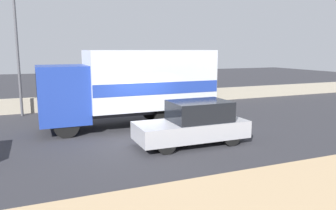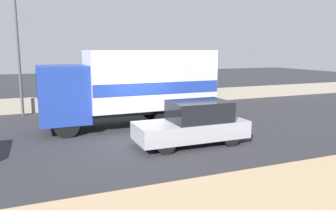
# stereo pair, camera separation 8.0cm
# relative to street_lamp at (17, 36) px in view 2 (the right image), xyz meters

# --- Properties ---
(ground_plane) EXTENTS (80.00, 80.00, 0.00)m
(ground_plane) POSITION_rel_street_lamp_xyz_m (4.85, -7.07, -4.20)
(ground_plane) COLOR #2D2D33
(stone_wall_backdrop) EXTENTS (60.00, 0.35, 0.83)m
(stone_wall_backdrop) POSITION_rel_street_lamp_xyz_m (4.85, 0.77, -3.78)
(stone_wall_backdrop) COLOR #A39984
(stone_wall_backdrop) RESTS_ON ground_plane
(street_lamp) EXTENTS (0.56, 0.28, 7.29)m
(street_lamp) POSITION_rel_street_lamp_xyz_m (0.00, 0.00, 0.00)
(street_lamp) COLOR #4C4C51
(street_lamp) RESTS_ON ground_plane
(box_truck) EXTENTS (7.74, 2.56, 3.47)m
(box_truck) POSITION_rel_street_lamp_xyz_m (4.92, -4.53, -2.26)
(box_truck) COLOR navy
(box_truck) RESTS_ON ground_plane
(car_hatchback) EXTENTS (4.17, 1.70, 1.62)m
(car_hatchback) POSITION_rel_street_lamp_xyz_m (6.08, -8.23, -3.41)
(car_hatchback) COLOR #9E9EA3
(car_hatchback) RESTS_ON ground_plane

